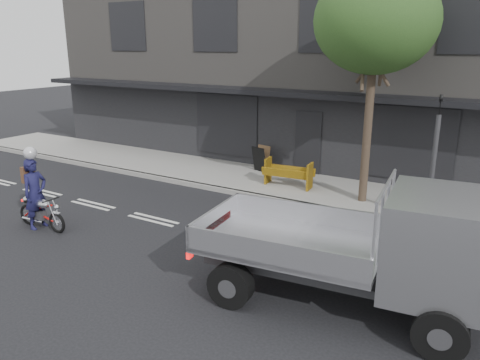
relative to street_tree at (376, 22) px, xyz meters
name	(u,v)px	position (x,y,z in m)	size (l,w,h in m)	color
ground	(226,237)	(-2.20, -4.20, -5.28)	(80.00, 80.00, 0.00)	black
sidewalk	(302,187)	(-2.20, 0.50, -5.20)	(32.00, 3.20, 0.15)	gray
kerb	(280,201)	(-2.20, -1.10, -5.20)	(32.00, 0.20, 0.15)	gray
building_main	(368,61)	(-2.20, 7.10, -1.28)	(26.00, 10.00, 8.00)	slate
street_tree	(376,22)	(0.00, 0.00, 0.00)	(3.40, 3.40, 6.74)	#382B21
traffic_light_pole	(433,167)	(2.00, -0.85, -3.63)	(0.12, 0.12, 3.50)	#2D2D30
motorcycle	(41,212)	(-6.67, -6.20, -4.82)	(1.74, 0.50, 0.89)	black
rider	(35,194)	(-6.82, -6.20, -4.34)	(0.68, 0.45, 1.87)	#17163D
flatbed_ute	(415,246)	(2.53, -5.57, -3.87)	(5.51, 2.71, 2.46)	black
construction_barrier	(285,174)	(-2.56, -0.04, -4.67)	(1.63, 0.65, 0.91)	#F1A70C
sandwich_board	(259,159)	(-4.27, 1.27, -4.66)	(0.59, 0.39, 0.93)	black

